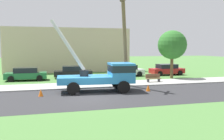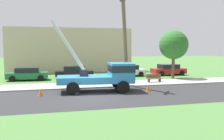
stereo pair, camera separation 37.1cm
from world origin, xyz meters
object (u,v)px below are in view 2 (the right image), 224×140
object	(u,v)px
parked_sedan_green	(27,74)
park_bench	(154,78)
parked_sedan_white	(127,71)
utility_truck	(105,74)
traffic_cone_behind	(40,92)
parked_sedan_red	(168,70)
leaning_utility_pole	(125,37)
roadside_tree_near	(174,45)
traffic_cone_ahead	(148,88)
parked_sedan_black	(74,72)
traffic_cone_curbside	(120,84)

from	to	relation	value
parked_sedan_green	park_bench	distance (m)	13.81
parked_sedan_white	park_bench	size ratio (longest dim) A/B	2.82
utility_truck	park_bench	world-z (taller)	utility_truck
traffic_cone_behind	parked_sedan_red	size ratio (longest dim) A/B	0.13
leaning_utility_pole	park_bench	distance (m)	5.90
leaning_utility_pole	parked_sedan_red	size ratio (longest dim) A/B	1.97
parked_sedan_white	roadside_tree_near	xyz separation A→B (m)	(4.51, -3.39, 3.18)
parked_sedan_white	roadside_tree_near	bearing A→B (deg)	-36.89
traffic_cone_ahead	parked_sedan_black	xyz separation A→B (m)	(-5.01, 10.61, 0.43)
park_bench	parked_sedan_black	bearing A→B (deg)	140.34
parked_sedan_red	roadside_tree_near	size ratio (longest dim) A/B	0.80
leaning_utility_pole	traffic_cone_curbside	bearing A→B (deg)	169.31
parked_sedan_black	park_bench	world-z (taller)	parked_sedan_black
traffic_cone_behind	parked_sedan_white	world-z (taller)	parked_sedan_white
traffic_cone_curbside	roadside_tree_near	world-z (taller)	roadside_tree_near
utility_truck	parked_sedan_black	xyz separation A→B (m)	(-1.59, 9.67, -0.70)
leaning_utility_pole	parked_sedan_red	xyz separation A→B (m)	(8.48, 8.14, -3.81)
roadside_tree_near	parked_sedan_white	bearing A→B (deg)	143.11
utility_truck	leaning_utility_pole	xyz separation A→B (m)	(2.13, 1.45, 3.12)
park_bench	roadside_tree_near	world-z (taller)	roadside_tree_near
roadside_tree_near	parked_sedan_green	bearing A→B (deg)	171.41
roadside_tree_near	utility_truck	bearing A→B (deg)	-146.57
traffic_cone_behind	parked_sedan_green	xyz separation A→B (m)	(-1.63, 9.62, 0.43)
parked_sedan_white	parked_sedan_red	bearing A→B (deg)	-0.88
parked_sedan_black	traffic_cone_curbside	bearing A→B (deg)	-67.74
traffic_cone_behind	parked_sedan_red	distance (m)	18.97
parked_sedan_black	parked_sedan_green	bearing A→B (deg)	-170.14
leaning_utility_pole	parked_sedan_red	distance (m)	12.36
utility_truck	park_bench	distance (m)	6.90
traffic_cone_behind	roadside_tree_near	bearing A→B (deg)	25.87
traffic_cone_ahead	park_bench	world-z (taller)	park_bench
traffic_cone_ahead	park_bench	distance (m)	5.05
utility_truck	roadside_tree_near	distance (m)	11.67
leaning_utility_pole	parked_sedan_red	world-z (taller)	leaning_utility_pole
utility_truck	parked_sedan_red	distance (m)	14.31
parked_sedan_black	parked_sedan_white	bearing A→B (deg)	0.00
parked_sedan_black	roadside_tree_near	bearing A→B (deg)	-16.95
traffic_cone_ahead	park_bench	xyz separation A→B (m)	(2.47, 4.40, 0.18)
parked_sedan_green	roadside_tree_near	distance (m)	16.86
traffic_cone_ahead	parked_sedan_white	distance (m)	10.74
traffic_cone_behind	parked_sedan_black	distance (m)	11.15
leaning_utility_pole	parked_sedan_white	distance (m)	9.51
parked_sedan_green	parked_sedan_black	world-z (taller)	same
parked_sedan_green	parked_sedan_red	size ratio (longest dim) A/B	1.00
parked_sedan_black	park_bench	distance (m)	9.73
traffic_cone_ahead	roadside_tree_near	distance (m)	10.12
leaning_utility_pole	parked_sedan_green	bearing A→B (deg)	140.86
parked_sedan_red	traffic_cone_behind	bearing A→B (deg)	-146.58
utility_truck	traffic_cone_curbside	bearing A→B (deg)	41.12
traffic_cone_ahead	parked_sedan_black	world-z (taller)	parked_sedan_black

